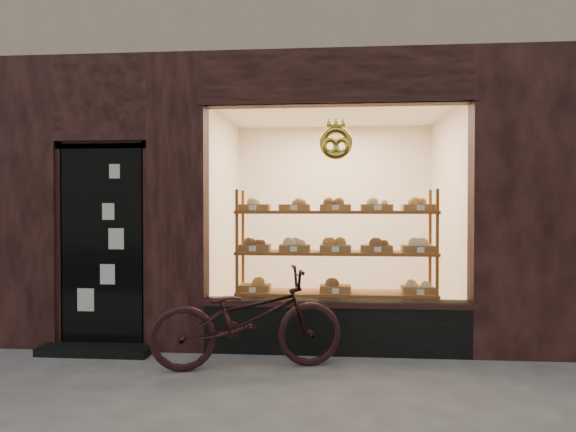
{
  "coord_description": "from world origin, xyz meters",
  "views": [
    {
      "loc": [
        0.4,
        -3.15,
        1.51
      ],
      "look_at": [
        -0.03,
        2.0,
        1.42
      ],
      "focal_mm": 32.0,
      "sensor_mm": 36.0,
      "label": 1
    }
  ],
  "objects": [
    {
      "name": "display_shelf",
      "position": [
        0.45,
        2.55,
        0.89
      ],
      "size": [
        2.2,
        0.45,
        1.7
      ],
      "color": "#8D5B1B",
      "rests_on": "ground"
    },
    {
      "name": "bicycle",
      "position": [
        -0.38,
        1.56,
        0.47
      ],
      "size": [
        1.88,
        1.02,
        0.94
      ],
      "primitive_type": "imported",
      "rotation": [
        0.0,
        0.0,
        1.8
      ],
      "color": "black",
      "rests_on": "ground"
    }
  ]
}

